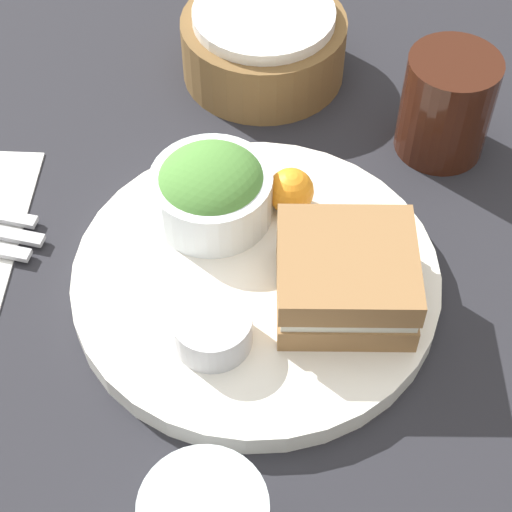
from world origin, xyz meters
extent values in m
plane|color=#232328|center=(0.00, 0.00, 0.00)|extent=(4.00, 4.00, 0.00)
cylinder|color=white|center=(0.00, 0.00, 0.01)|extent=(0.30, 0.30, 0.02)
cube|color=olive|center=(0.07, -0.02, 0.03)|extent=(0.11, 0.10, 0.02)
cube|color=silver|center=(0.07, -0.02, 0.05)|extent=(0.10, 0.10, 0.01)
cube|color=olive|center=(0.07, -0.02, 0.07)|extent=(0.11, 0.10, 0.02)
cylinder|color=white|center=(-0.04, 0.06, 0.04)|extent=(0.10, 0.10, 0.04)
ellipsoid|color=#4C8438|center=(-0.04, 0.06, 0.05)|extent=(0.09, 0.09, 0.06)
cylinder|color=#B7B7BC|center=(-0.03, -0.07, 0.04)|extent=(0.06, 0.06, 0.03)
sphere|color=orange|center=(0.03, 0.07, 0.04)|extent=(0.04, 0.04, 0.04)
cylinder|color=#38190F|center=(0.16, 0.18, 0.05)|extent=(0.08, 0.08, 0.10)
cylinder|color=brown|center=(-0.01, 0.28, 0.03)|extent=(0.16, 0.16, 0.06)
cylinder|color=white|center=(-0.01, 0.28, 0.07)|extent=(0.14, 0.14, 0.01)
camera|label=1|loc=(0.02, -0.42, 0.57)|focal=60.00mm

